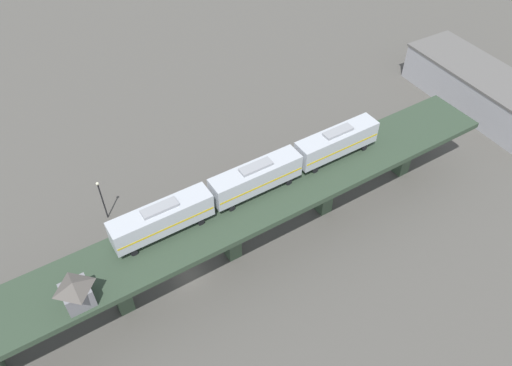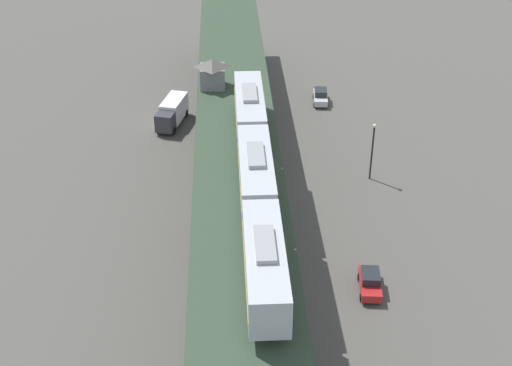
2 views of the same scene
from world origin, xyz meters
name	(u,v)px [view 2 (image 2 of 2)]	position (x,y,z in m)	size (l,w,h in m)	color
ground_plane	(238,208)	(0.00, 0.00, 0.00)	(400.00, 400.00, 0.00)	#4C4944
elevated_viaduct	(237,148)	(0.00, -0.19, 7.13)	(9.82, 92.12, 8.32)	#2C3D2C
subway_train	(256,173)	(-1.23, 11.04, 10.86)	(3.41, 37.24, 4.45)	#ADB2BA
signal_hut	(212,72)	(2.20, -12.90, 10.12)	(3.27, 3.27, 3.40)	slate
street_car_silver	(321,96)	(-12.51, -25.47, 0.94)	(2.29, 4.56, 1.89)	#B7BABF
street_car_red	(370,282)	(-11.31, 14.22, 0.94)	(2.35, 4.58, 1.89)	#AD1E1E
delivery_truck	(172,112)	(7.57, -20.17, 1.76)	(4.18, 7.54, 3.20)	#333338
street_lamp	(373,147)	(-15.23, -5.00, 4.11)	(0.44, 0.44, 6.94)	black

